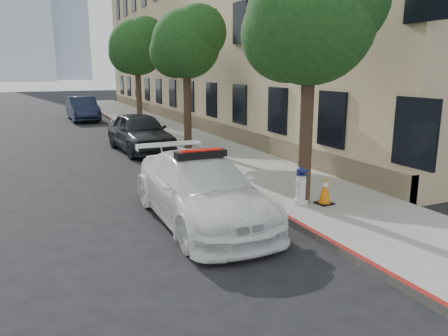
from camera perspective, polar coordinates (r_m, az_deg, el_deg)
ground at (r=11.02m, az=-8.43°, el=-4.29°), size 120.00×120.00×0.00m
sidewalk at (r=21.39m, az=-6.54°, el=4.29°), size 3.20×50.00×0.15m
curb_strip at (r=20.98m, az=-10.55°, el=3.99°), size 0.12×50.00×0.15m
building at (r=27.94m, az=1.35°, el=16.48°), size 8.00×36.00×10.00m
tower_right at (r=146.85m, az=-20.60°, el=19.39°), size 14.00×14.00×44.00m
tree_near at (r=10.02m, az=11.45°, el=18.64°), size 2.92×2.82×5.62m
tree_mid at (r=17.16m, az=-4.85°, el=15.93°), size 2.77×2.64×5.43m
tree_far at (r=24.85m, az=-11.24°, el=15.28°), size 3.10×3.00×5.81m
police_car at (r=9.33m, az=-3.01°, el=-2.77°), size 2.00×4.89×1.57m
parked_car_mid at (r=17.68m, az=-10.92°, el=4.63°), size 2.10×4.62×1.54m
parked_car_far at (r=29.30m, az=-17.98°, el=7.37°), size 1.67×4.57×1.50m
fire_hydrant at (r=10.25m, az=10.13°, el=-2.25°), size 0.38×0.34×0.90m
traffic_cone at (r=10.36m, az=13.04°, el=-2.77°), size 0.40×0.40×0.69m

